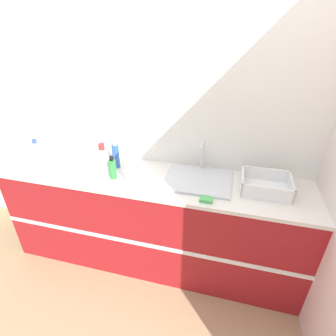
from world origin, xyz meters
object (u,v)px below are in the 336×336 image
(paper_towel_roll, at_px, (132,164))
(dish_rack, at_px, (265,186))
(bottle_green, at_px, (113,169))
(sink, at_px, (198,179))
(bottle_clear, at_px, (37,150))
(bottle_white_spray, at_px, (103,161))
(bottle_blue, at_px, (116,155))

(paper_towel_roll, distance_m, dish_rack, 1.02)
(dish_rack, distance_m, bottle_green, 1.18)
(sink, relative_size, bottle_green, 2.65)
(sink, distance_m, dish_rack, 0.51)
(paper_towel_roll, height_order, bottle_clear, paper_towel_roll)
(paper_towel_roll, relative_size, bottle_clear, 1.45)
(sink, relative_size, paper_towel_roll, 1.89)
(sink, distance_m, bottle_green, 0.68)
(dish_rack, height_order, bottle_white_spray, bottle_white_spray)
(sink, height_order, paper_towel_roll, paper_towel_roll)
(paper_towel_roll, xyz_separation_m, dish_rack, (1.01, 0.10, -0.10))
(dish_rack, bearing_deg, bottle_green, -173.95)
(bottle_green, bearing_deg, sink, 11.13)
(paper_towel_roll, distance_m, bottle_white_spray, 0.26)
(bottle_white_spray, bearing_deg, sink, 7.22)
(dish_rack, height_order, bottle_clear, bottle_clear)
(sink, relative_size, bottle_white_spray, 1.86)
(paper_towel_roll, bearing_deg, bottle_white_spray, 176.59)
(paper_towel_roll, xyz_separation_m, bottle_white_spray, (-0.25, 0.02, -0.02))
(bottle_clear, relative_size, bottle_green, 0.97)
(dish_rack, xyz_separation_m, bottle_clear, (-1.99, 0.02, 0.05))
(bottle_green, distance_m, bottle_blue, 0.19)
(paper_towel_roll, relative_size, dish_rack, 0.77)
(dish_rack, bearing_deg, paper_towel_roll, -174.10)
(bottle_clear, bearing_deg, bottle_white_spray, -8.51)
(sink, bearing_deg, bottle_clear, 179.52)
(sink, xyz_separation_m, bottle_white_spray, (-0.76, -0.10, 0.11))
(bottle_green, xyz_separation_m, bottle_blue, (-0.05, 0.18, 0.03))
(sink, height_order, bottle_white_spray, bottle_white_spray)
(sink, distance_m, bottle_clear, 1.49)
(dish_rack, relative_size, bottle_clear, 1.87)
(paper_towel_roll, bearing_deg, sink, 12.43)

